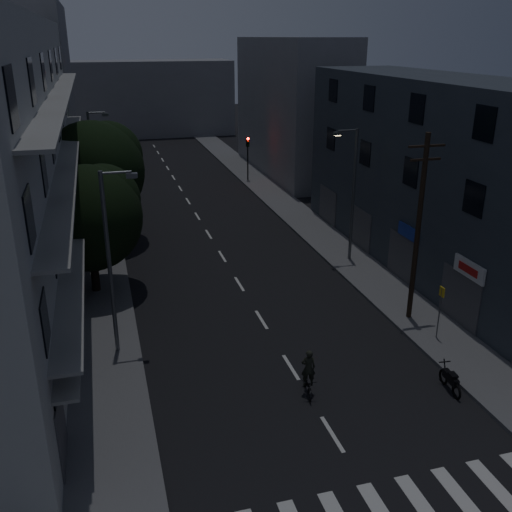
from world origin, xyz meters
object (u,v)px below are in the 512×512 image
cyclist (308,379)px  bus_stop_sign (441,303)px  motorcycle (450,381)px  utility_pole (418,226)px

cyclist → bus_stop_sign: bearing=27.8°
bus_stop_sign → motorcycle: size_ratio=1.49×
utility_pole → motorcycle: size_ratio=5.31×
utility_pole → cyclist: size_ratio=4.63×
utility_pole → motorcycle: (-1.52, -5.85, -4.44)m
motorcycle → cyclist: (-5.49, 1.26, 0.23)m
motorcycle → cyclist: size_ratio=0.87×
bus_stop_sign → motorcycle: 4.25m
cyclist → utility_pole: bearing=42.8°
utility_pole → bus_stop_sign: 3.72m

